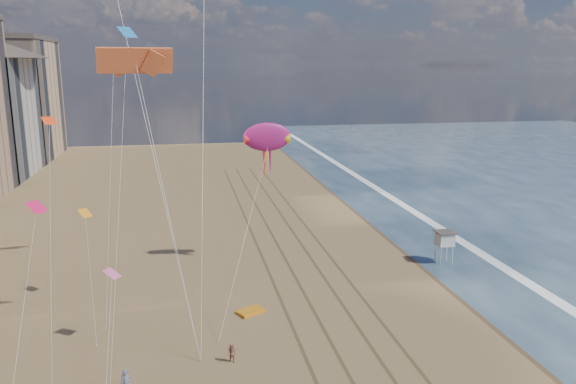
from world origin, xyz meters
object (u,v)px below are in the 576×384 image
Objects in this scene: show_kite at (267,137)px; kite_flyer_b at (232,353)px; lifeguard_stand at (445,239)px; kite_flyer_a at (126,384)px; grounded_kite at (251,311)px.

show_kite is 14.64× the size of kite_flyer_b.
lifeguard_stand reaches higher than kite_flyer_b.
show_kite reaches higher than kite_flyer_a.
kite_flyer_b is at bearing -145.69° from lifeguard_stand.
lifeguard_stand is at bearing -7.03° from show_kite.
grounded_kite is 8.32m from kite_flyer_b.
lifeguard_stand is at bearing 68.93° from kite_flyer_b.
lifeguard_stand is at bearing -6.35° from grounded_kite.
kite_flyer_b is at bearing -133.80° from grounded_kite.
kite_flyer_a is (-12.44, -21.81, -12.69)m from show_kite.
show_kite reaches higher than lifeguard_stand.
show_kite is at bearing 172.97° from lifeguard_stand.
kite_flyer_a is (-9.28, -11.03, 0.84)m from grounded_kite.
kite_flyer_b is (-5.47, -18.75, -12.94)m from show_kite.
show_kite is at bearing 46.05° from grounded_kite.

